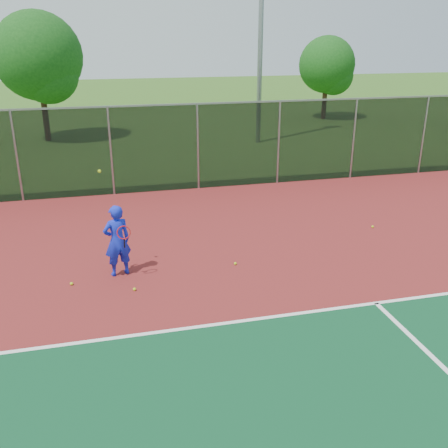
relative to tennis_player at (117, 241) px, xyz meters
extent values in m
plane|color=#2E5A19|center=(3.11, -5.65, -0.87)|extent=(120.00, 120.00, 0.00)
cube|color=maroon|center=(3.11, -3.65, -0.86)|extent=(30.00, 20.00, 0.02)
cube|color=white|center=(5.11, -2.65, -0.84)|extent=(22.00, 0.10, 0.00)
cube|color=black|center=(3.11, 6.35, 0.65)|extent=(30.00, 0.04, 3.00)
cube|color=gray|center=(3.11, 6.35, 2.15)|extent=(30.00, 0.06, 0.06)
imported|color=#1626D4|center=(0.00, 0.00, 0.00)|extent=(0.70, 0.55, 1.69)
cylinder|color=black|center=(0.15, -0.25, 0.02)|extent=(0.03, 0.15, 0.27)
torus|color=#A51414|center=(0.15, -0.35, 0.32)|extent=(0.30, 0.13, 0.29)
sphere|color=#BADB19|center=(-0.25, 0.10, 1.61)|extent=(0.07, 0.07, 0.07)
sphere|color=#BADB19|center=(2.74, -0.16, -0.81)|extent=(0.07, 0.07, 0.07)
sphere|color=#BADB19|center=(0.27, -0.90, -0.81)|extent=(0.07, 0.07, 0.07)
sphere|color=#BADB19|center=(-1.07, -0.30, -0.81)|extent=(0.07, 0.07, 0.07)
sphere|color=#BADB19|center=(7.23, 1.27, -0.81)|extent=(0.07, 0.07, 0.07)
cylinder|color=gray|center=(7.67, 13.70, 4.97)|extent=(0.24, 0.24, 11.67)
cylinder|color=#341E13|center=(-2.89, 16.74, 0.35)|extent=(0.30, 0.30, 2.45)
sphere|color=#124513|center=(-2.89, 16.74, 3.34)|extent=(4.35, 4.35, 4.35)
sphere|color=#124513|center=(-2.49, 16.44, 2.53)|extent=(2.99, 2.99, 2.99)
cylinder|color=#341E13|center=(14.07, 19.82, 0.12)|extent=(0.30, 0.30, 1.98)
sphere|color=#124513|center=(14.07, 19.82, 2.55)|extent=(3.52, 3.52, 3.52)
sphere|color=#124513|center=(14.47, 19.52, 1.89)|extent=(2.42, 2.42, 2.42)
camera|label=1|loc=(-0.12, -10.72, 4.41)|focal=40.00mm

